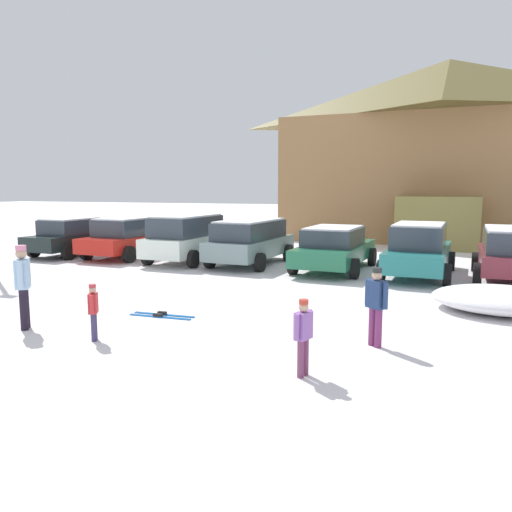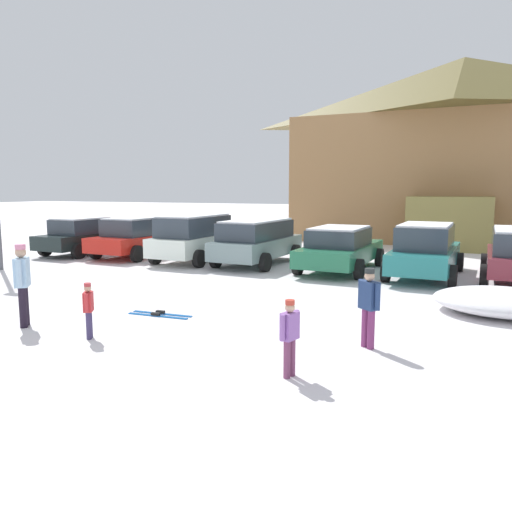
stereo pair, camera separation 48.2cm
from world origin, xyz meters
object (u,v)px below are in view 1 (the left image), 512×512
(parked_teal_hatchback, at_px, (419,249))
(parked_black_sedan, at_px, (73,236))
(skier_teen_in_navy_coat, at_px, (376,302))
(parked_grey_wagon, at_px, (251,240))
(parked_white_suv, at_px, (187,237))
(parked_green_coupe, at_px, (335,248))
(pair_of_skis, at_px, (162,315))
(ski_lodge, at_px, (446,149))
(skier_adult_in_blue_parka, at_px, (23,282))
(parked_maroon_van, at_px, (512,252))
(skier_child_in_red_jacket, at_px, (93,309))
(skier_child_in_purple_jacket, at_px, (303,333))
(plowed_snow_pile, at_px, (502,299))
(parked_red_sedan, at_px, (127,237))

(parked_teal_hatchback, bearing_deg, parked_black_sedan, 178.87)
(parked_teal_hatchback, height_order, skier_teen_in_navy_coat, parked_teal_hatchback)
(parked_grey_wagon, bearing_deg, parked_white_suv, -176.03)
(parked_green_coupe, bearing_deg, skier_teen_in_navy_coat, -73.68)
(pair_of_skis, bearing_deg, parked_white_suv, 113.96)
(ski_lodge, relative_size, pair_of_skis, 11.73)
(skier_adult_in_blue_parka, bearing_deg, parked_grey_wagon, 82.80)
(parked_maroon_van, distance_m, skier_child_in_red_jacket, 12.36)
(parked_black_sedan, bearing_deg, pair_of_skis, -40.88)
(parked_teal_hatchback, relative_size, skier_child_in_purple_jacket, 4.17)
(parked_grey_wagon, xyz_separation_m, skier_child_in_red_jacket, (0.59, -9.57, -0.30))
(skier_teen_in_navy_coat, bearing_deg, parked_grey_wagon, 123.81)
(skier_adult_in_blue_parka, xyz_separation_m, pair_of_skis, (2.02, 1.79, -0.92))
(parked_grey_wagon, height_order, skier_child_in_red_jacket, parked_grey_wagon)
(pair_of_skis, bearing_deg, plowed_snow_pile, 23.57)
(parked_white_suv, relative_size, skier_child_in_purple_jacket, 3.64)
(parked_black_sedan, height_order, parked_teal_hatchback, parked_teal_hatchback)
(ski_lodge, height_order, skier_teen_in_navy_coat, ski_lodge)
(parked_red_sedan, xyz_separation_m, parked_green_coupe, (8.45, -0.26, -0.04))
(skier_adult_in_blue_parka, xyz_separation_m, skier_child_in_purple_jacket, (5.82, -0.54, -0.28))
(parked_grey_wagon, xyz_separation_m, plowed_snow_pile, (7.83, -4.58, -0.61))
(ski_lodge, bearing_deg, parked_green_coupe, -104.92)
(parked_black_sedan, relative_size, parked_green_coupe, 0.89)
(parked_white_suv, distance_m, parked_maroon_van, 11.02)
(parked_red_sedan, height_order, skier_adult_in_blue_parka, skier_adult_in_blue_parka)
(ski_lodge, relative_size, parked_black_sedan, 3.99)
(parked_white_suv, distance_m, parked_grey_wagon, 2.49)
(skier_adult_in_blue_parka, bearing_deg, pair_of_skis, 41.48)
(parked_maroon_van, xyz_separation_m, pair_of_skis, (-7.71, -7.52, -0.84))
(skier_child_in_purple_jacket, bearing_deg, parked_maroon_van, 68.34)
(ski_lodge, distance_m, parked_maroon_van, 13.54)
(skier_adult_in_blue_parka, bearing_deg, parked_white_suv, 97.98)
(skier_teen_in_navy_coat, height_order, pair_of_skis, skier_teen_in_navy_coat)
(pair_of_skis, relative_size, plowed_snow_pile, 0.48)
(skier_child_in_red_jacket, distance_m, skier_teen_in_navy_coat, 5.08)
(parked_grey_wagon, bearing_deg, parked_green_coupe, -3.45)
(parked_teal_hatchback, bearing_deg, parked_red_sedan, 177.82)
(parked_black_sedan, height_order, skier_adult_in_blue_parka, skier_adult_in_blue_parka)
(ski_lodge, xyz_separation_m, skier_teen_in_navy_coat, (-1.10, -20.81, -4.07))
(pair_of_skis, bearing_deg, parked_teal_hatchback, 55.40)
(skier_child_in_red_jacket, height_order, skier_teen_in_navy_coat, skier_teen_in_navy_coat)
(parked_grey_wagon, xyz_separation_m, pair_of_skis, (0.83, -7.63, -0.87))
(parked_white_suv, xyz_separation_m, plowed_snow_pile, (10.32, -4.41, -0.67))
(skier_teen_in_navy_coat, bearing_deg, pair_of_skis, 173.74)
(parked_red_sedan, bearing_deg, parked_teal_hatchback, -2.18)
(parked_grey_wagon, distance_m, parked_green_coupe, 3.13)
(parked_red_sedan, xyz_separation_m, pair_of_skis, (6.16, -7.70, -0.79))
(skier_child_in_red_jacket, bearing_deg, parked_black_sedan, 131.77)
(skier_adult_in_blue_parka, bearing_deg, ski_lodge, 70.69)
(parked_white_suv, xyz_separation_m, parked_green_coupe, (5.61, -0.02, -0.17))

